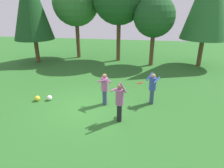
{
  "coord_description": "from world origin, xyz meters",
  "views": [
    {
      "loc": [
        2.51,
        -8.29,
        4.66
      ],
      "look_at": [
        1.09,
        0.56,
        1.05
      ],
      "focal_mm": 31.82,
      "sensor_mm": 36.0,
      "label": 1
    }
  ],
  "objects_px": {
    "person_catcher": "(153,86)",
    "ball_yellow": "(37,98)",
    "ball_white": "(49,98)",
    "person_bystander": "(105,87)",
    "tree_far_left": "(30,3)",
    "frisbee": "(140,83)",
    "person_thrower": "(120,100)",
    "tree_left": "(76,3)",
    "tree_right": "(154,17)"
  },
  "relations": [
    {
      "from": "person_thrower",
      "to": "person_bystander",
      "type": "height_order",
      "value": "person_thrower"
    },
    {
      "from": "person_bystander",
      "to": "ball_white",
      "type": "xyz_separation_m",
      "value": [
        -2.94,
        -0.03,
        -0.81
      ]
    },
    {
      "from": "person_bystander",
      "to": "ball_white",
      "type": "bearing_deg",
      "value": -163.5
    },
    {
      "from": "person_catcher",
      "to": "person_bystander",
      "type": "distance_m",
      "value": 2.35
    },
    {
      "from": "tree_left",
      "to": "person_catcher",
      "type": "bearing_deg",
      "value": -52.38
    },
    {
      "from": "person_thrower",
      "to": "tree_left",
      "type": "distance_m",
      "value": 12.15
    },
    {
      "from": "tree_far_left",
      "to": "ball_white",
      "type": "bearing_deg",
      "value": -58.01
    },
    {
      "from": "frisbee",
      "to": "ball_white",
      "type": "height_order",
      "value": "frisbee"
    },
    {
      "from": "person_thrower",
      "to": "ball_yellow",
      "type": "bearing_deg",
      "value": 115.98
    },
    {
      "from": "frisbee",
      "to": "person_catcher",
      "type": "bearing_deg",
      "value": 57.62
    },
    {
      "from": "person_thrower",
      "to": "tree_far_left",
      "type": "distance_m",
      "value": 12.14
    },
    {
      "from": "frisbee",
      "to": "tree_far_left",
      "type": "bearing_deg",
      "value": 140.67
    },
    {
      "from": "ball_white",
      "to": "tree_left",
      "type": "relative_size",
      "value": 0.04
    },
    {
      "from": "person_catcher",
      "to": "frisbee",
      "type": "height_order",
      "value": "person_catcher"
    },
    {
      "from": "frisbee",
      "to": "tree_far_left",
      "type": "xyz_separation_m",
      "value": [
        -8.91,
        7.3,
        3.34
      ]
    },
    {
      "from": "person_bystander",
      "to": "frisbee",
      "type": "xyz_separation_m",
      "value": [
        1.69,
        -0.48,
        0.49
      ]
    },
    {
      "from": "tree_far_left",
      "to": "frisbee",
      "type": "bearing_deg",
      "value": -39.33
    },
    {
      "from": "person_thrower",
      "to": "ball_yellow",
      "type": "relative_size",
      "value": 6.66
    },
    {
      "from": "person_thrower",
      "to": "person_catcher",
      "type": "relative_size",
      "value": 1.18
    },
    {
      "from": "person_bystander",
      "to": "tree_far_left",
      "type": "bearing_deg",
      "value": 152.58
    },
    {
      "from": "person_thrower",
      "to": "frisbee",
      "type": "xyz_separation_m",
      "value": [
        0.79,
        0.91,
        0.44
      ]
    },
    {
      "from": "ball_yellow",
      "to": "person_thrower",
      "type": "bearing_deg",
      "value": -15.13
    },
    {
      "from": "tree_left",
      "to": "frisbee",
      "type": "bearing_deg",
      "value": -57.84
    },
    {
      "from": "person_catcher",
      "to": "tree_right",
      "type": "xyz_separation_m",
      "value": [
        0.12,
        6.93,
        2.85
      ]
    },
    {
      "from": "person_catcher",
      "to": "ball_yellow",
      "type": "bearing_deg",
      "value": -51.12
    },
    {
      "from": "ball_white",
      "to": "person_thrower",
      "type": "bearing_deg",
      "value": -19.55
    },
    {
      "from": "person_bystander",
      "to": "tree_left",
      "type": "relative_size",
      "value": 0.24
    },
    {
      "from": "person_bystander",
      "to": "ball_yellow",
      "type": "xyz_separation_m",
      "value": [
        -3.53,
        -0.2,
        -0.81
      ]
    },
    {
      "from": "person_thrower",
      "to": "person_bystander",
      "type": "xyz_separation_m",
      "value": [
        -0.9,
        1.39,
        -0.06
      ]
    },
    {
      "from": "ball_white",
      "to": "tree_far_left",
      "type": "bearing_deg",
      "value": 121.99
    },
    {
      "from": "ball_white",
      "to": "tree_right",
      "type": "xyz_separation_m",
      "value": [
        5.36,
        7.43,
        3.65
      ]
    },
    {
      "from": "person_thrower",
      "to": "tree_left",
      "type": "bearing_deg",
      "value": 67.54
    },
    {
      "from": "person_catcher",
      "to": "tree_far_left",
      "type": "bearing_deg",
      "value": -91.33
    },
    {
      "from": "ball_white",
      "to": "ball_yellow",
      "type": "bearing_deg",
      "value": -164.06
    },
    {
      "from": "frisbee",
      "to": "ball_white",
      "type": "distance_m",
      "value": 4.84
    },
    {
      "from": "tree_right",
      "to": "person_catcher",
      "type": "bearing_deg",
      "value": -90.98
    },
    {
      "from": "person_catcher",
      "to": "tree_left",
      "type": "xyz_separation_m",
      "value": [
        -6.54,
        8.48,
        3.84
      ]
    },
    {
      "from": "person_bystander",
      "to": "person_thrower",
      "type": "bearing_deg",
      "value": -41.11
    },
    {
      "from": "person_catcher",
      "to": "tree_right",
      "type": "bearing_deg",
      "value": -148.61
    },
    {
      "from": "person_catcher",
      "to": "tree_left",
      "type": "relative_size",
      "value": 0.23
    },
    {
      "from": "frisbee",
      "to": "tree_far_left",
      "type": "height_order",
      "value": "tree_far_left"
    },
    {
      "from": "ball_white",
      "to": "frisbee",
      "type": "bearing_deg",
      "value": -5.63
    },
    {
      "from": "tree_far_left",
      "to": "person_catcher",
      "type": "bearing_deg",
      "value": -33.71
    },
    {
      "from": "tree_right",
      "to": "tree_left",
      "type": "xyz_separation_m",
      "value": [
        -6.66,
        1.55,
        0.98
      ]
    },
    {
      "from": "person_bystander",
      "to": "tree_left",
      "type": "xyz_separation_m",
      "value": [
        -4.24,
        8.95,
        3.82
      ]
    },
    {
      "from": "person_bystander",
      "to": "ball_yellow",
      "type": "relative_size",
      "value": 5.76
    },
    {
      "from": "person_thrower",
      "to": "person_catcher",
      "type": "distance_m",
      "value": 2.33
    },
    {
      "from": "person_bystander",
      "to": "tree_right",
      "type": "bearing_deg",
      "value": 87.85
    },
    {
      "from": "ball_yellow",
      "to": "tree_right",
      "type": "relative_size",
      "value": 0.05
    },
    {
      "from": "ball_yellow",
      "to": "tree_left",
      "type": "bearing_deg",
      "value": 94.46
    }
  ]
}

